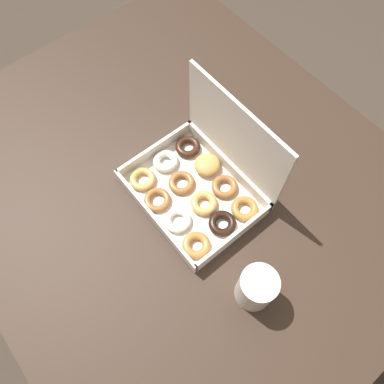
% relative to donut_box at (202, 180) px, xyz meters
% --- Properties ---
extents(ground_plane, '(8.00, 8.00, 0.00)m').
position_rel_donut_box_xyz_m(ground_plane, '(-0.07, -0.03, -0.82)').
color(ground_plane, '#42382D').
extents(dining_table, '(1.22, 1.03, 0.78)m').
position_rel_donut_box_xyz_m(dining_table, '(-0.07, -0.03, -0.14)').
color(dining_table, '#38281E').
rests_on(dining_table, ground_plane).
extents(donut_box, '(0.31, 0.24, 0.25)m').
position_rel_donut_box_xyz_m(donut_box, '(0.00, 0.00, 0.00)').
color(donut_box, silver).
rests_on(donut_box, dining_table).
extents(coffee_mug, '(0.08, 0.08, 0.11)m').
position_rel_donut_box_xyz_m(coffee_mug, '(0.27, -0.08, 0.01)').
color(coffee_mug, white).
rests_on(coffee_mug, dining_table).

